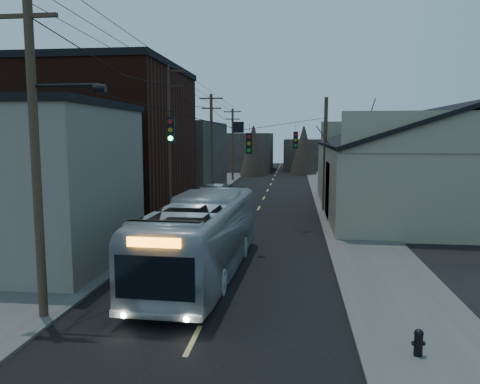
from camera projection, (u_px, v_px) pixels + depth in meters
The scene contains 15 objects.
ground at pixel (175, 377), 11.16m from camera, with size 160.00×160.00×0.00m, color black.
road_surface at pixel (262, 201), 40.74m from camera, with size 9.00×110.00×0.02m, color black.
sidewalk_left at pixel (189, 199), 41.48m from camera, with size 4.00×110.00×0.12m, color #474744.
sidewalk_right at pixel (338, 202), 39.98m from camera, with size 4.00×110.00×0.12m, color #474744.
building_clapboard at pixel (27, 186), 20.65m from camera, with size 8.00×8.00×7.00m, color #6D675B.
building_brick at pixel (104, 146), 31.43m from camera, with size 10.00×12.00×10.00m, color black.
building_left_far at pixel (173, 157), 47.32m from camera, with size 9.00×14.00×7.00m, color #2E2A25.
warehouse at pixel (436, 177), 33.97m from camera, with size 16.16×20.60×7.73m.
building_far_left at pixel (240, 152), 75.57m from camera, with size 10.00×12.00×6.00m, color #2E2A25.
building_far_right at pixel (320, 154), 79.05m from camera, with size 12.00×14.00×5.00m, color #2E2A25.
bare_tree at pixel (354, 169), 29.69m from camera, with size 0.40×0.40×7.20m, color black.
utility_lines at pixel (215, 146), 34.72m from camera, with size 11.24×45.28×10.50m.
bus at pixel (202, 237), 19.06m from camera, with size 2.75×11.76×3.28m, color #9FA6AB.
parked_car at pixel (214, 192), 41.59m from camera, with size 1.47×4.21×1.39m, color #B7BABF.
fire_hydrant at pixel (418, 341), 11.98m from camera, with size 0.33×0.24×0.71m.
Camera 1 is at (2.77, -10.29, 5.76)m, focal length 35.00 mm.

